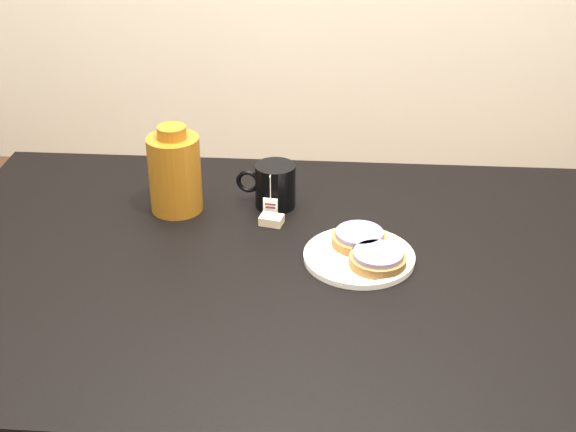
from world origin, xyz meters
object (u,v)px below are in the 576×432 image
(mug, at_px, (274,185))
(teabag_pouch, at_px, (271,220))
(bagel_back, at_px, (359,238))
(bagel_package, at_px, (175,172))
(bagel_front, at_px, (378,259))
(table, at_px, (296,302))
(plate, at_px, (359,256))

(mug, relative_size, teabag_pouch, 2.88)
(mug, height_order, teabag_pouch, mug)
(bagel_back, bearing_deg, teabag_pouch, 154.17)
(bagel_package, bearing_deg, bagel_front, -26.75)
(table, bearing_deg, mug, 105.00)
(bagel_back, relative_size, bagel_front, 0.99)
(bagel_package, bearing_deg, plate, -24.58)
(table, height_order, teabag_pouch, teabag_pouch)
(table, relative_size, mug, 10.78)
(bagel_back, xyz_separation_m, bagel_front, (0.03, -0.07, 0.00))
(teabag_pouch, bearing_deg, bagel_front, -36.94)
(bagel_back, relative_size, bagel_package, 0.60)
(table, relative_size, teabag_pouch, 31.11)
(table, bearing_deg, plate, 12.48)
(bagel_back, height_order, teabag_pouch, bagel_back)
(table, relative_size, bagel_back, 12.85)
(plate, relative_size, bagel_back, 1.89)
(bagel_package, bearing_deg, teabag_pouch, -13.94)
(bagel_front, distance_m, teabag_pouch, 0.26)
(table, height_order, bagel_back, bagel_back)
(mug, height_order, bagel_package, bagel_package)
(table, relative_size, bagel_package, 7.66)
(teabag_pouch, xyz_separation_m, bagel_package, (-0.20, 0.05, 0.07))
(bagel_back, distance_m, bagel_front, 0.08)
(table, distance_m, bagel_back, 0.17)
(bagel_back, distance_m, mug, 0.24)
(plate, relative_size, bagel_front, 1.86)
(plate, distance_m, mug, 0.27)
(table, relative_size, bagel_front, 12.69)
(table, distance_m, teabag_pouch, 0.18)
(bagel_front, relative_size, mug, 0.85)
(table, height_order, plate, plate)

